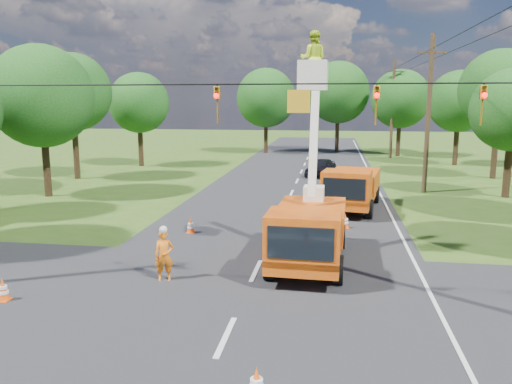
% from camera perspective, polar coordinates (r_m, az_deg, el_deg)
% --- Properties ---
extents(ground, '(140.00, 140.00, 0.00)m').
position_cam_1_polar(ground, '(32.01, 4.08, -0.21)').
color(ground, '#335118').
rests_on(ground, ground).
extents(road_main, '(12.00, 100.00, 0.06)m').
position_cam_1_polar(road_main, '(32.01, 4.08, -0.21)').
color(road_main, black).
rests_on(road_main, ground).
extents(road_cross, '(56.00, 10.00, 0.07)m').
position_cam_1_polar(road_cross, '(14.82, -1.81, -12.94)').
color(road_cross, black).
rests_on(road_cross, ground).
extents(edge_line, '(0.12, 90.00, 0.02)m').
position_cam_1_polar(edge_line, '(32.06, 14.10, -0.48)').
color(edge_line, silver).
rests_on(edge_line, ground).
extents(bucket_truck, '(2.75, 6.47, 8.26)m').
position_cam_1_polar(bucket_truck, '(17.99, 6.08, -2.86)').
color(bucket_truck, '#C1370D').
rests_on(bucket_truck, ground).
extents(second_truck, '(3.39, 6.75, 2.42)m').
position_cam_1_polar(second_truck, '(27.48, 10.87, 0.54)').
color(second_truck, '#C1370D').
rests_on(second_truck, ground).
extents(ground_worker, '(0.73, 0.59, 1.72)m').
position_cam_1_polar(ground_worker, '(16.76, -10.46, -7.17)').
color(ground_worker, orange).
rests_on(ground_worker, ground).
extents(distant_car, '(2.70, 4.40, 1.40)m').
position_cam_1_polar(distant_car, '(39.73, 7.42, 2.81)').
color(distant_car, black).
rests_on(distant_car, ground).
extents(traffic_cone_1, '(0.38, 0.38, 0.71)m').
position_cam_1_polar(traffic_cone_1, '(10.53, 0.07, -21.13)').
color(traffic_cone_1, '#FF550D').
rests_on(traffic_cone_1, ground).
extents(traffic_cone_2, '(0.38, 0.38, 0.71)m').
position_cam_1_polar(traffic_cone_2, '(20.23, 5.60, -5.46)').
color(traffic_cone_2, '#FF550D').
rests_on(traffic_cone_2, ground).
extents(traffic_cone_3, '(0.38, 0.38, 0.71)m').
position_cam_1_polar(traffic_cone_3, '(23.56, 10.15, -3.30)').
color(traffic_cone_3, '#FF550D').
rests_on(traffic_cone_3, ground).
extents(traffic_cone_4, '(0.38, 0.38, 0.71)m').
position_cam_1_polar(traffic_cone_4, '(16.79, -26.95, -9.94)').
color(traffic_cone_4, '#FF550D').
rests_on(traffic_cone_4, ground).
extents(traffic_cone_7, '(0.38, 0.38, 0.71)m').
position_cam_1_polar(traffic_cone_7, '(27.40, 12.39, -1.46)').
color(traffic_cone_7, '#FF550D').
rests_on(traffic_cone_7, ground).
extents(traffic_cone_8, '(0.38, 0.38, 0.71)m').
position_cam_1_polar(traffic_cone_8, '(22.57, -7.48, -3.83)').
color(traffic_cone_8, '#FF550D').
rests_on(traffic_cone_8, ground).
extents(pole_right_mid, '(1.80, 0.30, 10.00)m').
position_cam_1_polar(pole_right_mid, '(33.91, 19.11, 8.53)').
color(pole_right_mid, '#4C3823').
rests_on(pole_right_mid, ground).
extents(pole_right_far, '(1.80, 0.30, 10.00)m').
position_cam_1_polar(pole_right_far, '(53.71, 15.33, 9.20)').
color(pole_right_far, '#4C3823').
rests_on(pole_right_far, ground).
extents(signal_span, '(18.00, 0.29, 1.07)m').
position_cam_1_polar(signal_span, '(13.37, 7.61, 10.35)').
color(signal_span, black).
rests_on(signal_span, ground).
extents(tree_left_d, '(6.20, 6.20, 9.24)m').
position_cam_1_polar(tree_left_d, '(33.34, -23.33, 9.99)').
color(tree_left_d, '#382616').
rests_on(tree_left_d, ground).
extents(tree_left_e, '(5.80, 5.80, 9.41)m').
position_cam_1_polar(tree_left_e, '(40.31, -20.27, 10.63)').
color(tree_left_e, '#382616').
rests_on(tree_left_e, ground).
extents(tree_left_f, '(5.40, 5.40, 8.40)m').
position_cam_1_polar(tree_left_f, '(46.70, -13.23, 9.88)').
color(tree_left_f, '#382616').
rests_on(tree_left_f, ground).
extents(tree_right_d, '(6.00, 6.00, 9.70)m').
position_cam_1_polar(tree_right_d, '(42.21, 26.11, 10.44)').
color(tree_right_d, '#382616').
rests_on(tree_right_d, ground).
extents(tree_right_e, '(5.60, 5.60, 8.63)m').
position_cam_1_polar(tree_right_e, '(49.67, 22.18, 9.56)').
color(tree_right_e, '#382616').
rests_on(tree_right_e, ground).
extents(tree_far_a, '(6.60, 6.60, 9.50)m').
position_cam_1_polar(tree_far_a, '(56.87, 1.16, 10.69)').
color(tree_far_a, '#382616').
rests_on(tree_far_a, ground).
extents(tree_far_b, '(7.00, 7.00, 10.32)m').
position_cam_1_polar(tree_far_b, '(58.38, 9.38, 11.16)').
color(tree_far_b, '#382616').
rests_on(tree_far_b, ground).
extents(tree_far_c, '(6.20, 6.20, 9.18)m').
position_cam_1_polar(tree_far_c, '(55.81, 16.18, 10.17)').
color(tree_far_c, '#382616').
rests_on(tree_far_c, ground).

